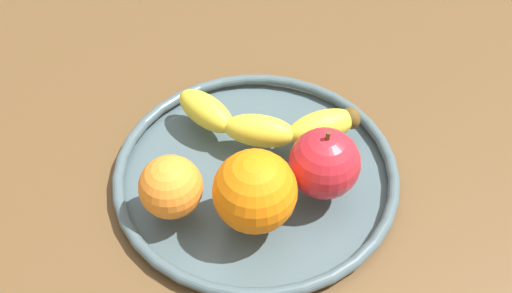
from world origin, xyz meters
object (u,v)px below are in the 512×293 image
fruit_bowl (256,171)px  orange_center (171,187)px  banana (265,122)px  orange_back_left (255,191)px  apple (324,163)px

fruit_bowl → orange_center: (-4.59, -8.30, 3.93)cm
banana → orange_center: orange_center is taller
fruit_bowl → banana: bearing=105.9°
orange_center → orange_back_left: size_ratio=0.78×
orange_center → apple: bearing=38.0°
fruit_bowl → apple: bearing=6.3°
orange_center → fruit_bowl: bearing=61.1°
orange_center → orange_back_left: (7.49, 2.67, 0.88)cm
banana → apple: apple is taller
banana → orange_back_left: (4.20, -10.18, 2.20)cm
banana → apple: bearing=-41.6°
fruit_bowl → orange_center: orange_center is taller
apple → orange_back_left: bearing=-122.7°
banana → orange_back_left: bearing=-84.8°
orange_center → banana: bearing=75.6°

